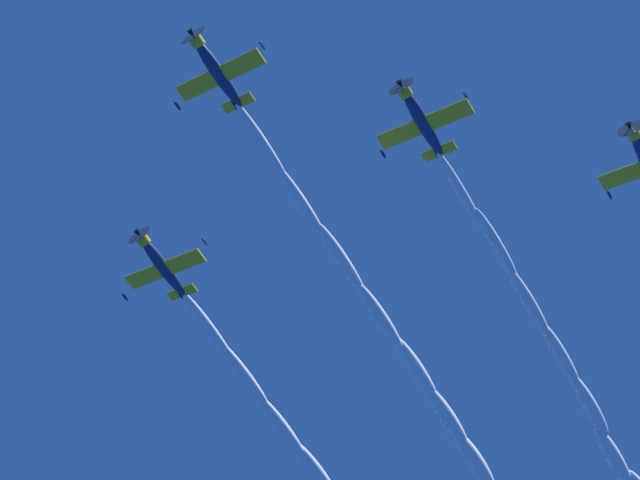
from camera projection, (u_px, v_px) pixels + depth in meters
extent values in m
ellipsoid|color=navy|center=(218.00, 73.00, 91.66)|extent=(7.49, 3.45, 1.69)
cylinder|color=yellow|center=(196.00, 41.00, 90.30)|extent=(1.39, 1.70, 1.52)
cone|color=black|center=(192.00, 34.00, 90.01)|extent=(0.95, 0.89, 0.73)
cylinder|color=#3F3F47|center=(193.00, 35.00, 90.08)|extent=(0.97, 3.16, 3.28)
cube|color=yellow|center=(220.00, 75.00, 91.59)|extent=(3.79, 8.94, 3.42)
ellipsoid|color=navy|center=(262.00, 45.00, 92.04)|extent=(1.06, 0.60, 0.37)
ellipsoid|color=navy|center=(177.00, 106.00, 91.14)|extent=(1.06, 0.60, 0.37)
cube|color=yellow|center=(238.00, 103.00, 93.02)|extent=(1.79, 3.33, 1.29)
cube|color=navy|center=(237.00, 103.00, 93.55)|extent=(1.36, 0.85, 1.23)
ellipsoid|color=#1E232D|center=(215.00, 69.00, 91.95)|extent=(1.88, 1.39, 0.99)
ellipsoid|color=navy|center=(423.00, 122.00, 93.80)|extent=(7.48, 3.38, 1.52)
cylinder|color=yellow|center=(404.00, 91.00, 92.50)|extent=(1.36, 1.68, 1.48)
cone|color=black|center=(401.00, 85.00, 92.22)|extent=(0.94, 0.87, 0.70)
cylinder|color=#3F3F47|center=(401.00, 86.00, 92.29)|extent=(0.90, 3.12, 3.23)
cube|color=yellow|center=(425.00, 125.00, 93.72)|extent=(3.82, 9.02, 3.09)
ellipsoid|color=navy|center=(466.00, 96.00, 94.03)|extent=(1.06, 0.59, 0.35)
ellipsoid|color=navy|center=(383.00, 154.00, 93.40)|extent=(1.06, 0.59, 0.35)
cube|color=yellow|center=(439.00, 151.00, 95.09)|extent=(1.80, 3.36, 1.16)
cube|color=navy|center=(437.00, 151.00, 95.63)|extent=(1.33, 0.81, 1.22)
ellipsoid|color=#1E232D|center=(419.00, 118.00, 94.09)|extent=(1.87, 1.37, 0.94)
ellipsoid|color=navy|center=(163.00, 267.00, 99.74)|extent=(7.48, 3.38, 1.50)
cylinder|color=yellow|center=(143.00, 239.00, 98.46)|extent=(1.36, 1.68, 1.48)
cone|color=black|center=(138.00, 234.00, 98.18)|extent=(0.94, 0.87, 0.70)
cylinder|color=#3F3F47|center=(139.00, 235.00, 98.25)|extent=(0.89, 3.12, 3.23)
cube|color=yellow|center=(165.00, 269.00, 99.66)|extent=(3.81, 9.02, 3.10)
ellipsoid|color=navy|center=(204.00, 241.00, 99.99)|extent=(1.06, 0.59, 0.35)
ellipsoid|color=navy|center=(125.00, 297.00, 99.33)|extent=(1.06, 0.59, 0.35)
cube|color=yellow|center=(182.00, 292.00, 101.03)|extent=(1.80, 3.35, 1.16)
cube|color=navy|center=(182.00, 291.00, 101.57)|extent=(1.32, 0.81, 1.21)
ellipsoid|color=#1E232D|center=(160.00, 263.00, 100.04)|extent=(1.87, 1.37, 0.94)
cylinder|color=yellow|center=(633.00, 133.00, 93.40)|extent=(1.32, 1.67, 1.48)
cone|color=black|center=(630.00, 127.00, 93.14)|extent=(0.92, 0.87, 0.71)
cylinder|color=#3F3F47|center=(630.00, 128.00, 93.20)|extent=(0.82, 3.13, 3.21)
ellipsoid|color=navy|center=(609.00, 195.00, 94.21)|extent=(1.05, 0.58, 0.35)
ellipsoid|color=white|center=(262.00, 143.00, 94.56)|extent=(8.99, 3.28, 0.97)
ellipsoid|color=white|center=(302.00, 203.00, 97.21)|extent=(9.03, 3.43, 1.12)
ellipsoid|color=white|center=(342.00, 260.00, 99.73)|extent=(9.07, 3.57, 1.27)
ellipsoid|color=white|center=(381.00, 318.00, 102.27)|extent=(9.11, 3.72, 1.42)
ellipsoid|color=white|center=(416.00, 369.00, 105.18)|extent=(9.14, 3.86, 1.57)
ellipsoid|color=white|center=(447.00, 417.00, 107.57)|extent=(9.18, 4.01, 1.72)
ellipsoid|color=white|center=(475.00, 461.00, 109.96)|extent=(9.22, 4.15, 1.87)
ellipsoid|color=white|center=(460.00, 191.00, 96.71)|extent=(8.99, 3.28, 0.97)
ellipsoid|color=white|center=(497.00, 245.00, 99.19)|extent=(9.03, 3.43, 1.12)
ellipsoid|color=white|center=(530.00, 304.00, 101.74)|extent=(9.07, 3.57, 1.27)
ellipsoid|color=white|center=(560.00, 356.00, 104.52)|extent=(9.11, 3.72, 1.42)
ellipsoid|color=white|center=(589.00, 405.00, 107.00)|extent=(9.14, 3.86, 1.57)
ellipsoid|color=white|center=(613.00, 457.00, 109.60)|extent=(9.18, 4.01, 1.72)
ellipsoid|color=white|center=(208.00, 326.00, 102.68)|extent=(8.99, 3.28, 0.97)
ellipsoid|color=white|center=(245.00, 376.00, 105.15)|extent=(9.03, 3.43, 1.12)
ellipsoid|color=white|center=(283.00, 428.00, 107.83)|extent=(9.07, 3.57, 1.27)
ellipsoid|color=white|center=(317.00, 472.00, 110.49)|extent=(9.11, 3.72, 1.42)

